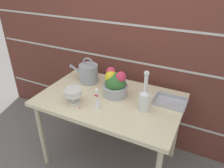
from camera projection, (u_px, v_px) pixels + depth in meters
name	position (u px, v px, depth m)	size (l,w,h in m)	color
ground_plane	(110.00, 158.00, 2.27)	(12.00, 12.00, 0.00)	slate
brick_wall	(133.00, 43.00, 2.13)	(3.60, 0.08, 2.20)	brown
patio_table	(110.00, 104.00, 1.95)	(1.23, 0.78, 0.74)	beige
watering_can	(88.00, 73.00, 2.14)	(0.33, 0.18, 0.26)	#9EA3A8
crystal_pedestal_bowl	(73.00, 93.00, 1.82)	(0.16, 0.16, 0.13)	silver
flower_planter	(115.00, 84.00, 1.90)	(0.23, 0.23, 0.25)	#ADADB2
glass_decanter	(145.00, 98.00, 1.71)	(0.09, 0.09, 0.34)	silver
figurine_vase	(97.00, 100.00, 1.75)	(0.06, 0.06, 0.18)	white
wire_tray	(170.00, 102.00, 1.83)	(0.27, 0.18, 0.04)	#B7B7BC
fallen_petal	(80.00, 108.00, 1.78)	(0.01, 0.01, 0.01)	#E03856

